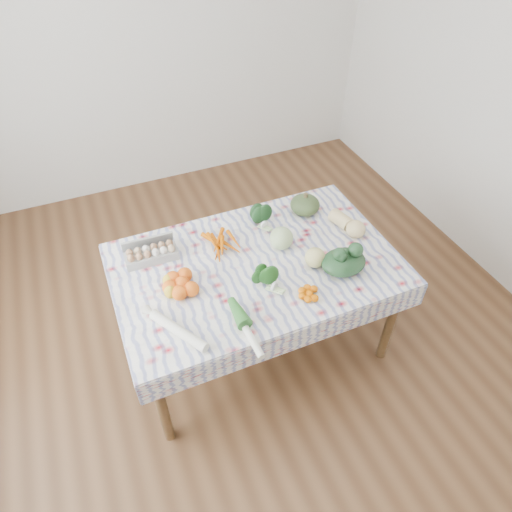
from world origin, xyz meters
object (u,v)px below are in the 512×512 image
egg_carton (151,255)px  butternut_squash (348,223)px  dining_table (256,273)px  grapefruit (315,257)px  cabbage (281,238)px  kabocha_squash (305,205)px

egg_carton → butternut_squash: 1.23m
butternut_squash → dining_table: bearing=171.2°
dining_table → grapefruit: 0.37m
cabbage → grapefruit: cabbage is taller
dining_table → grapefruit: (0.31, -0.15, 0.14)m
dining_table → grapefruit: bearing=-25.4°
dining_table → butternut_squash: butternut_squash is taller
butternut_squash → grapefruit: grapefruit is taller
kabocha_squash → grapefruit: size_ratio=1.62×
dining_table → grapefruit: grapefruit is taller
cabbage → butternut_squash: bearing=-2.0°
dining_table → cabbage: (0.20, 0.07, 0.16)m
butternut_squash → grapefruit: bearing=-163.1°
dining_table → egg_carton: egg_carton is taller
egg_carton → butternut_squash: size_ratio=1.20×
egg_carton → butternut_squash: butternut_squash is taller
dining_table → kabocha_squash: size_ratio=8.21×
kabocha_squash → cabbage: bearing=-139.1°
egg_carton → kabocha_squash: bearing=4.8°
kabocha_squash → dining_table: bearing=-146.5°
dining_table → cabbage: cabbage is taller
egg_carton → cabbage: (0.75, -0.20, 0.03)m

